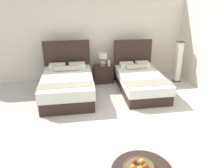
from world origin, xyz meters
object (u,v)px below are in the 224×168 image
at_px(nightstand, 103,74).
at_px(table_lamp, 103,58).
at_px(floor_lamp_corner, 178,62).
at_px(bed_near_corner, 140,81).
at_px(vase, 109,63).
at_px(bed_near_window, 68,84).
at_px(fruit_bowl, 139,168).

bearing_deg(nightstand, table_lamp, 90.00).
bearing_deg(floor_lamp_corner, bed_near_corner, -160.29).
height_order(table_lamp, vase, table_lamp).
xyz_separation_m(bed_near_window, nightstand, (1.10, 0.84, -0.07)).
height_order(bed_near_corner, fruit_bowl, bed_near_corner).
distance_m(bed_near_window, vase, 1.54).
bearing_deg(bed_near_corner, bed_near_window, -179.76).
bearing_deg(table_lamp, vase, -18.49).
height_order(vase, floor_lamp_corner, floor_lamp_corner).
relative_size(bed_near_corner, fruit_bowl, 5.06).
distance_m(vase, floor_lamp_corner, 2.18).
bearing_deg(vase, table_lamp, 161.51).
distance_m(bed_near_corner, fruit_bowl, 3.71).
bearing_deg(vase, bed_near_corner, -45.50).
xyz_separation_m(fruit_bowl, floor_lamp_corner, (2.48, 4.04, 0.12)).
xyz_separation_m(bed_near_window, bed_near_corner, (2.06, 0.01, -0.04)).
height_order(bed_near_corner, table_lamp, bed_near_corner).
bearing_deg(bed_near_corner, nightstand, 139.01).
height_order(vase, fruit_bowl, vase).
bearing_deg(bed_near_window, bed_near_corner, 0.24).
relative_size(table_lamp, floor_lamp_corner, 0.31).
bearing_deg(nightstand, floor_lamp_corner, -8.21).
xyz_separation_m(bed_near_corner, fruit_bowl, (-1.10, -3.54, 0.22)).
bearing_deg(nightstand, fruit_bowl, -91.84).
xyz_separation_m(bed_near_window, floor_lamp_corner, (3.44, 0.50, 0.30)).
height_order(bed_near_corner, vase, bed_near_corner).
bearing_deg(bed_near_window, nightstand, 37.49).
relative_size(vase, floor_lamp_corner, 0.15).
bearing_deg(bed_near_corner, fruit_bowl, -107.25).
xyz_separation_m(bed_near_corner, table_lamp, (-0.96, 0.85, 0.48)).
relative_size(nightstand, floor_lamp_corner, 0.46).
bearing_deg(fruit_bowl, table_lamp, 88.17).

